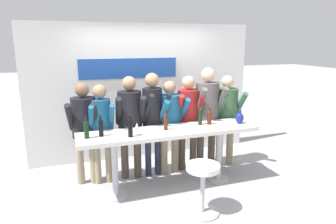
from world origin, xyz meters
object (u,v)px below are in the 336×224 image
at_px(person_center_right, 170,118).
at_px(wine_bottle_2, 86,129).
at_px(wine_bottle_0, 101,127).
at_px(wine_bottle_1, 200,116).
at_px(person_center, 153,113).
at_px(wine_bottle_3, 130,127).
at_px(wine_bottle_5, 209,117).
at_px(wine_glass_0, 137,126).
at_px(wine_bottle_4, 166,121).
at_px(person_far_left, 84,123).
at_px(person_right, 188,113).
at_px(bar_stool, 203,181).
at_px(decorative_vase, 240,118).
at_px(person_left, 101,123).
at_px(person_rightmost, 226,111).
at_px(person_center_left, 130,117).
at_px(tasting_table, 170,138).
at_px(person_far_right, 207,108).

xyz_separation_m(person_center_right, wine_bottle_2, (-1.38, -0.52, 0.09)).
bearing_deg(wine_bottle_0, wine_bottle_1, 3.38).
bearing_deg(person_center, wine_bottle_3, -136.73).
bearing_deg(person_center, wine_bottle_5, -36.29).
bearing_deg(wine_glass_0, wine_bottle_4, 12.27).
xyz_separation_m(person_far_left, wine_bottle_3, (0.57, -0.71, 0.08)).
bearing_deg(person_center_right, person_center, 175.13).
bearing_deg(person_center, person_far_left, 168.11).
height_order(person_center_right, person_right, person_right).
distance_m(bar_stool, wine_bottle_2, 1.69).
bearing_deg(wine_bottle_5, person_center, 152.35).
xyz_separation_m(wine_bottle_5, wine_glass_0, (-1.21, -0.17, 0.01)).
height_order(person_far_left, person_center_right, person_far_left).
xyz_separation_m(person_right, decorative_vase, (0.65, -0.57, -0.00)).
bearing_deg(wine_bottle_2, person_center_right, 20.84).
relative_size(person_center, wine_glass_0, 9.75).
relative_size(person_far_left, person_left, 1.02).
bearing_deg(person_center_right, bar_stool, -97.86).
xyz_separation_m(wine_bottle_4, wine_bottle_5, (0.75, 0.07, -0.01)).
xyz_separation_m(person_far_left, person_rightmost, (2.43, -0.05, 0.01)).
bearing_deg(person_center_left, person_center_right, 6.17).
height_order(wine_bottle_0, wine_bottle_3, wine_bottle_3).
xyz_separation_m(person_center_left, person_rightmost, (1.73, -0.02, -0.03)).
bearing_deg(person_far_left, wine_bottle_5, -3.94).
distance_m(bar_stool, person_rightmost, 1.80).
xyz_separation_m(person_left, wine_glass_0, (0.43, -0.57, 0.07)).
height_order(wine_glass_0, decorative_vase, decorative_vase).
relative_size(tasting_table, wine_bottle_2, 9.06).
distance_m(person_left, person_center_left, 0.46).
relative_size(wine_bottle_4, wine_bottle_5, 1.16).
bearing_deg(person_far_left, person_center, 7.22).
xyz_separation_m(person_rightmost, wine_glass_0, (-1.76, -0.60, 0.05)).
bearing_deg(tasting_table, decorative_vase, -1.30).
height_order(wine_bottle_0, wine_bottle_2, same).
distance_m(wine_glass_0, decorative_vase, 1.69).
height_order(person_left, decorative_vase, person_left).
bearing_deg(tasting_table, wine_bottle_4, 166.01).
relative_size(person_left, wine_bottle_1, 4.88).
xyz_separation_m(person_center, decorative_vase, (1.29, -0.53, -0.07)).
height_order(bar_stool, wine_bottle_5, wine_bottle_5).
xyz_separation_m(tasting_table, wine_bottle_4, (-0.06, 0.02, 0.26)).
xyz_separation_m(tasting_table, person_center, (-0.12, 0.51, 0.28)).
bearing_deg(bar_stool, wine_bottle_4, 105.01).
relative_size(wine_glass_0, decorative_vase, 0.80).
xyz_separation_m(person_right, wine_glass_0, (-1.04, -0.63, 0.03)).
bearing_deg(person_far_right, person_far_left, -178.52).
bearing_deg(decorative_vase, wine_bottle_2, 179.52).
bearing_deg(decorative_vase, wine_bottle_5, 167.01).
distance_m(person_far_left, wine_bottle_5, 1.94).
bearing_deg(bar_stool, person_center, 101.90).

